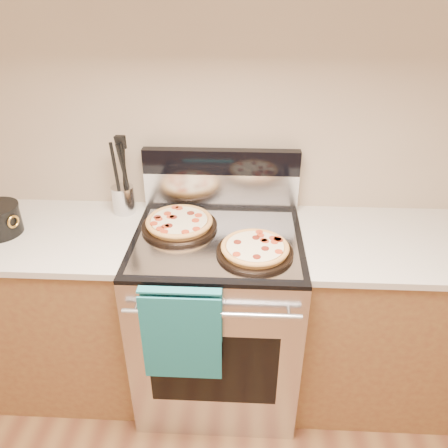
{
  "coord_description": "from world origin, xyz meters",
  "views": [
    {
      "loc": [
        0.11,
        -0.01,
        1.94
      ],
      "look_at": [
        0.03,
        1.55,
        1.05
      ],
      "focal_mm": 35.0,
      "sensor_mm": 36.0,
      "label": 1
    }
  ],
  "objects_px": {
    "pepperoni_pizza_back": "(179,223)",
    "pepperoni_pizza_front": "(255,249)",
    "range_body": "(218,317)",
    "utensil_crock": "(124,199)"
  },
  "relations": [
    {
      "from": "utensil_crock",
      "to": "pepperoni_pizza_back",
      "type": "bearing_deg",
      "value": -29.54
    },
    {
      "from": "pepperoni_pizza_back",
      "to": "utensil_crock",
      "type": "distance_m",
      "value": 0.35
    },
    {
      "from": "range_body",
      "to": "utensil_crock",
      "type": "height_order",
      "value": "utensil_crock"
    },
    {
      "from": "range_body",
      "to": "utensil_crock",
      "type": "distance_m",
      "value": 0.75
    },
    {
      "from": "pepperoni_pizza_back",
      "to": "pepperoni_pizza_front",
      "type": "bearing_deg",
      "value": -30.06
    },
    {
      "from": "pepperoni_pizza_back",
      "to": "utensil_crock",
      "type": "height_order",
      "value": "utensil_crock"
    },
    {
      "from": "pepperoni_pizza_back",
      "to": "utensil_crock",
      "type": "xyz_separation_m",
      "value": [
        -0.3,
        0.17,
        0.03
      ]
    },
    {
      "from": "pepperoni_pizza_front",
      "to": "utensil_crock",
      "type": "xyz_separation_m",
      "value": [
        -0.65,
        0.37,
        0.03
      ]
    },
    {
      "from": "range_body",
      "to": "utensil_crock",
      "type": "bearing_deg",
      "value": 153.43
    },
    {
      "from": "range_body",
      "to": "pepperoni_pizza_back",
      "type": "bearing_deg",
      "value": 158.75
    }
  ]
}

